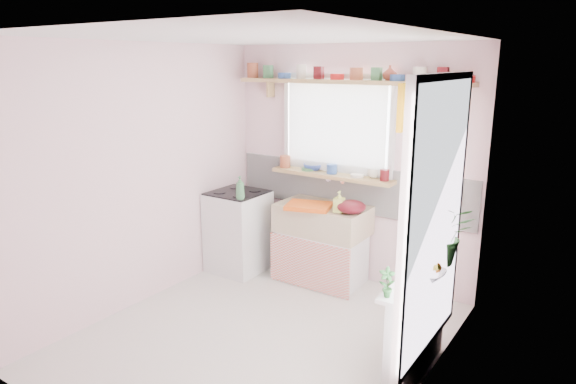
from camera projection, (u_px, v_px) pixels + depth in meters
The scene contains 19 objects.
room at pixel (379, 174), 4.47m from camera, with size 3.20×3.20×3.20m.
sink_unit at pixel (322, 243), 5.49m from camera, with size 0.95×0.65×1.11m.
cooker at pixel (238, 231), 5.80m from camera, with size 0.58×0.58×0.93m.
radiator_ledge at pixel (416, 326), 3.84m from camera, with size 0.22×0.95×0.78m.
windowsill at pixel (332, 175), 5.46m from camera, with size 1.40×0.22×0.04m, color tan.
pine_shelf at pixel (346, 82), 5.13m from camera, with size 2.52×0.24×0.04m, color tan.
shelf_crockery at pixel (343, 74), 5.14m from camera, with size 2.47×0.11×0.12m.
sill_crockery at pixel (332, 168), 5.44m from camera, with size 1.35×0.11×0.12m.
dish_tray at pixel (309, 206), 5.29m from camera, with size 0.45×0.33×0.04m, color orange.
colander at pixel (351, 207), 5.10m from camera, with size 0.29×0.29×0.13m, color #590F19.
jade_plant at pixel (443, 233), 3.99m from camera, with size 0.44×0.38×0.49m, color #2F6428.
fruit_bowl at pixel (426, 274), 3.75m from camera, with size 0.27×0.27×0.07m, color silver.
herb_pot at pixel (387, 283), 3.44m from camera, with size 0.11×0.07×0.21m, color #29682D.
soap_bottle_sink at pixel (339, 202), 5.13m from camera, with size 0.10×0.10×0.21m, color #D2DE62.
sill_cup at pixel (373, 173), 5.25m from camera, with size 0.12×0.12×0.09m, color silver.
sill_bowl at pixel (313, 167), 5.64m from camera, with size 0.22×0.22×0.07m, color #3148A2.
shelf_vase at pixel (390, 73), 4.92m from camera, with size 0.14×0.14×0.14m, color #B74C38.
cooker_bottle at pixel (240, 188), 5.36m from camera, with size 0.09×0.10×0.24m, color #41834F.
fruit at pixel (428, 267), 3.74m from camera, with size 0.20×0.14×0.10m.
Camera 1 is at (2.42, -3.22, 2.32)m, focal length 32.00 mm.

